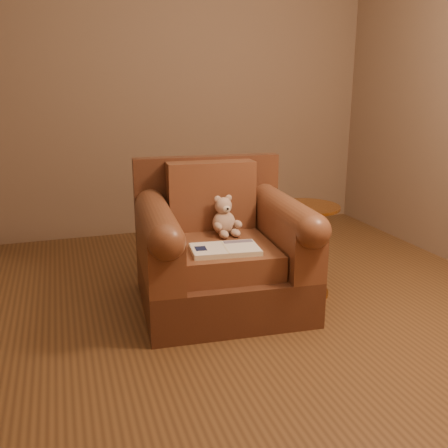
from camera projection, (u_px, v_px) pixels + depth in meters
name	position (u px, v px, depth m)	size (l,w,h in m)	color
floor	(225.00, 324.00, 2.86)	(4.00, 4.00, 0.00)	brown
room	(225.00, 1.00, 2.40)	(4.02, 4.02, 2.71)	#7C614C
armchair	(220.00, 251.00, 3.08)	(1.04, 0.99, 0.87)	#512C1B
teddy_bear	(225.00, 220.00, 3.12)	(0.18, 0.21, 0.25)	tan
guidebook	(225.00, 249.00, 2.81)	(0.40, 0.27, 0.03)	beige
side_table	(304.00, 247.00, 3.20)	(0.43, 0.43, 0.60)	#C88537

